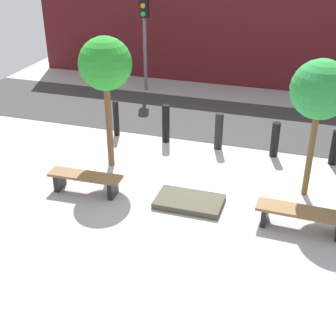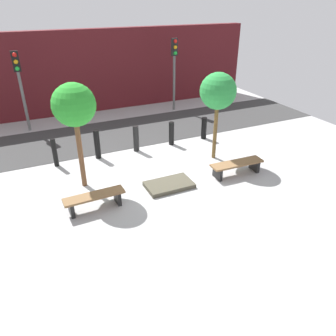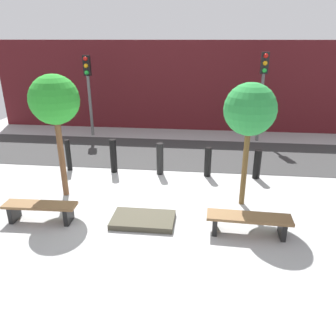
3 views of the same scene
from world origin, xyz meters
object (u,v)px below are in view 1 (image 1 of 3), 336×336
tree_behind_left_bench (105,65)px  bollard_right (275,140)px  bollard_far_left (116,118)px  bench_right (302,215)px  traffic_light_west (144,24)px  bench_left (86,180)px  planter_bed (189,202)px  tree_behind_right_bench (320,91)px  bollard_center (219,131)px  bollard_left (166,124)px  bollard_far_right (335,148)px

tree_behind_left_bench → bollard_right: size_ratio=3.46×
bollard_right → bollard_far_left: bearing=180.0°
bench_right → traffic_light_west: (-5.73, 6.95, 1.95)m
bench_left → bollard_right: 4.83m
bench_right → bollard_right: 3.18m
planter_bed → traffic_light_west: 7.88m
planter_bed → tree_behind_right_bench: (2.29, 1.17, 2.29)m
bollard_far_left → bollard_center: bearing=0.0°
bollard_right → tree_behind_right_bench: bearing=-63.1°
bench_left → planter_bed: 2.32m
bench_right → bollard_center: size_ratio=1.81×
bollard_far_left → traffic_light_west: traffic_light_west is taller
tree_behind_right_bench → bollard_center: size_ratio=3.06×
bench_right → planter_bed: (-2.29, 0.20, -0.24)m
bench_left → bollard_far_left: (-0.58, 3.06, 0.18)m
tree_behind_right_bench → tree_behind_left_bench: bearing=180.0°
tree_behind_left_bench → bollard_left: (0.86, 1.69, -1.95)m
bollard_center → bollard_far_right: bollard_center is taller
bollard_left → bollard_right: bollard_left is taller
bench_right → bollard_right: bollard_right is taller
bollard_far_left → bollard_right: 4.31m
planter_bed → bollard_left: 3.23m
bollard_far_left → bollard_center: size_ratio=1.01×
bollard_far_left → tree_behind_left_bench: bearing=-71.1°
planter_bed → tree_behind_right_bench: tree_behind_right_bench is taller
bollard_center → bollard_far_right: bearing=0.0°
bollard_far_right → traffic_light_west: size_ratio=0.27×
bench_left → bollard_right: bearing=37.3°
bench_left → bollard_left: bearing=72.3°
tree_behind_right_bench → bollard_right: tree_behind_right_bench is taller
traffic_light_west → planter_bed: bearing=-63.1°
bench_right → bollard_right: (-0.86, 3.06, 0.14)m
bollard_far_left → bench_right: bearing=-30.6°
tree_behind_right_bench → bench_right: bearing=-90.0°
tree_behind_left_bench → bollard_far_right: tree_behind_left_bench is taller
planter_bed → bench_left: bearing=-175.0°
tree_behind_right_bench → bollard_far_right: 2.62m
bench_left → bollard_far_left: size_ratio=1.66×
planter_bed → bollard_far_left: (-2.87, 2.86, 0.43)m
bollard_far_right → traffic_light_west: bearing=148.3°
bollard_far_left → bollard_left: size_ratio=0.94×
planter_bed → bollard_left: bearing=116.7°
bench_right → bollard_left: 4.83m
bollard_far_left → bollard_far_right: 5.75m
bench_right → traffic_light_west: size_ratio=0.55×
bench_left → tree_behind_right_bench: (4.59, 1.37, 2.05)m
tree_behind_left_bench → tree_behind_right_bench: bearing=-0.0°
bollard_left → planter_bed: bearing=-63.3°
tree_behind_left_bench → bollard_far_left: size_ratio=3.16×
bollard_center → bollard_right: 1.44m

